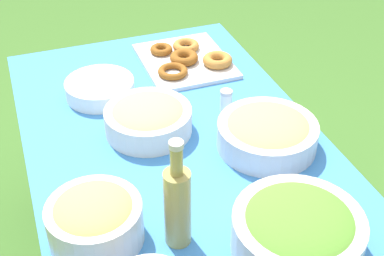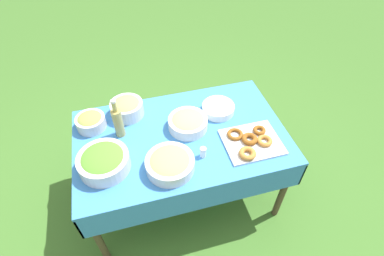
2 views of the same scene
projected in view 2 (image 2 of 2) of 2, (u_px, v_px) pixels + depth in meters
ground_plane at (183, 191)px, 2.66m from camera, size 14.00×14.00×0.00m
picnic_table at (181, 144)px, 2.20m from camera, size 1.50×0.93×0.74m
salad_bowl at (103, 161)px, 1.89m from camera, size 0.33×0.33×0.13m
pasta_bowl at (188, 122)px, 2.15m from camera, size 0.28×0.28×0.10m
donut_platter at (251, 141)px, 2.07m from camera, size 0.39×0.34×0.05m
plate_stack at (218, 109)px, 2.29m from camera, size 0.25×0.25×0.06m
olive_oil_bottle at (118, 122)px, 2.05m from camera, size 0.07×0.07×0.32m
bread_bowl at (170, 163)px, 1.89m from camera, size 0.31×0.31×0.11m
fruit_bowl at (127, 107)px, 2.23m from camera, size 0.24×0.24×0.13m
olive_bowl at (91, 121)px, 2.15m from camera, size 0.21×0.21×0.11m
salt_shaker at (203, 152)px, 1.97m from camera, size 0.04×0.04×0.08m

